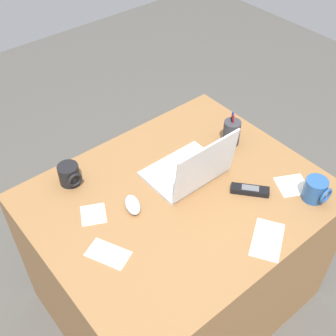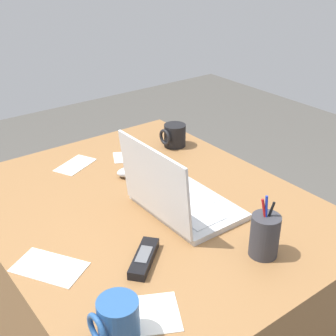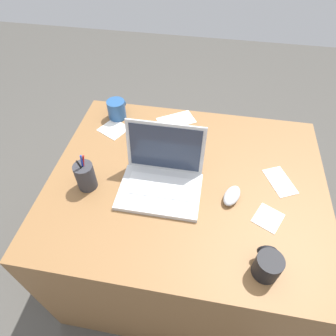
# 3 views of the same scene
# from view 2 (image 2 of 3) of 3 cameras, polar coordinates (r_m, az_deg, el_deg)

# --- Properties ---
(desk) EXTENTS (1.14, 0.93, 0.75)m
(desk) POSITION_cam_2_polar(r_m,az_deg,el_deg) (1.66, -2.35, -15.54)
(desk) COLOR olive
(desk) RESTS_ON ground
(laptop) EXTENTS (0.32, 0.25, 0.24)m
(laptop) POSITION_cam_2_polar(r_m,az_deg,el_deg) (1.36, 1.18, -3.83)
(laptop) COLOR silver
(laptop) RESTS_ON desk
(computer_mouse) EXTENTS (0.09, 0.12, 0.04)m
(computer_mouse) POSITION_cam_2_polar(r_m,az_deg,el_deg) (1.59, -4.52, -0.45)
(computer_mouse) COLOR silver
(computer_mouse) RESTS_ON desk
(coffee_mug_white) EXTENTS (0.09, 0.10, 0.09)m
(coffee_mug_white) POSITION_cam_2_polar(r_m,az_deg,el_deg) (0.99, -6.39, -18.31)
(coffee_mug_white) COLOR #26518C
(coffee_mug_white) RESTS_ON desk
(coffee_mug_tall) EXTENTS (0.09, 0.10, 0.09)m
(coffee_mug_tall) POSITION_cam_2_polar(r_m,az_deg,el_deg) (1.81, 0.77, 4.08)
(coffee_mug_tall) COLOR black
(coffee_mug_tall) RESTS_ON desk
(cordless_phone) EXTENTS (0.13, 0.14, 0.03)m
(cordless_phone) POSITION_cam_2_polar(r_m,az_deg,el_deg) (1.20, -3.01, -11.15)
(cordless_phone) COLOR black
(cordless_phone) RESTS_ON desk
(pen_holder) EXTENTS (0.08, 0.08, 0.18)m
(pen_holder) POSITION_cam_2_polar(r_m,az_deg,el_deg) (1.22, 11.95, -8.21)
(pen_holder) COLOR #333338
(pen_holder) RESTS_ON desk
(paper_note_near_laptop) EXTENTS (0.21, 0.18, 0.00)m
(paper_note_near_laptop) POSITION_cam_2_polar(r_m,az_deg,el_deg) (1.22, -14.56, -11.87)
(paper_note_near_laptop) COLOR white
(paper_note_near_laptop) RESTS_ON desk
(paper_note_left) EXTENTS (0.13, 0.13, 0.00)m
(paper_note_left) POSITION_cam_2_polar(r_m,az_deg,el_deg) (1.73, -5.11, 1.37)
(paper_note_left) COLOR white
(paper_note_left) RESTS_ON desk
(paper_note_right) EXTENTS (0.14, 0.17, 0.00)m
(paper_note_right) POSITION_cam_2_polar(r_m,az_deg,el_deg) (1.70, -11.47, 0.37)
(paper_note_right) COLOR white
(paper_note_right) RESTS_ON desk
(paper_note_front) EXTENTS (0.16, 0.16, 0.00)m
(paper_note_front) POSITION_cam_2_polar(r_m,az_deg,el_deg) (1.07, -1.83, -17.69)
(paper_note_front) COLOR white
(paper_note_front) RESTS_ON desk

